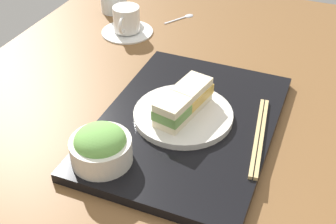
{
  "coord_description": "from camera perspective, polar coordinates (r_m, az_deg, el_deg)",
  "views": [
    {
      "loc": [
        -65.15,
        -26.69,
        55.07
      ],
      "look_at": [
        -4.52,
        -1.98,
        5.0
      ],
      "focal_mm": 47.25,
      "sensor_mm": 36.0,
      "label": 1
    }
  ],
  "objects": [
    {
      "name": "salad_bowl",
      "position": [
        0.76,
        -8.68,
        -4.4
      ],
      "size": [
        10.64,
        10.64,
        6.85
      ],
      "color": "silver",
      "rests_on": "serving_tray"
    },
    {
      "name": "chopsticks_pair",
      "position": [
        0.83,
        11.7,
        -3.02
      ],
      "size": [
        22.42,
        4.47,
        0.7
      ],
      "color": "tan",
      "rests_on": "serving_tray"
    },
    {
      "name": "sandwich_near",
      "position": [
        0.82,
        0.91,
        0.31
      ],
      "size": [
        8.9,
        6.76,
        5.01
      ],
      "color": "beige",
      "rests_on": "sandwich_plate"
    },
    {
      "name": "coffee_cup",
      "position": [
        1.2,
        -5.36,
        11.45
      ],
      "size": [
        13.79,
        13.79,
        7.25
      ],
      "color": "white",
      "rests_on": "ground_plane"
    },
    {
      "name": "sandwich_far",
      "position": [
        0.86,
        3.06,
        2.33
      ],
      "size": [
        9.21,
        6.86,
        5.08
      ],
      "color": "beige",
      "rests_on": "sandwich_plate"
    },
    {
      "name": "serving_tray",
      "position": [
        0.86,
        2.53,
        -1.54
      ],
      "size": [
        44.78,
        32.33,
        1.96
      ],
      "primitive_type": "cube",
      "color": "black",
      "rests_on": "ground_plane"
    },
    {
      "name": "ground_plane",
      "position": [
        0.9,
        -0.08,
        -1.38
      ],
      "size": [
        140.0,
        100.0,
        3.0
      ],
      "primitive_type": "cube",
      "color": "brown"
    },
    {
      "name": "teaspoon",
      "position": [
        1.29,
        2.23,
        12.24
      ],
      "size": [
        9.27,
        6.39,
        0.8
      ],
      "color": "silver",
      "rests_on": "ground_plane"
    },
    {
      "name": "sandwich_plate",
      "position": [
        0.86,
        1.97,
        -0.36
      ],
      "size": [
        19.33,
        19.33,
        1.26
      ],
      "primitive_type": "cylinder",
      "color": "silver",
      "rests_on": "serving_tray"
    }
  ]
}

